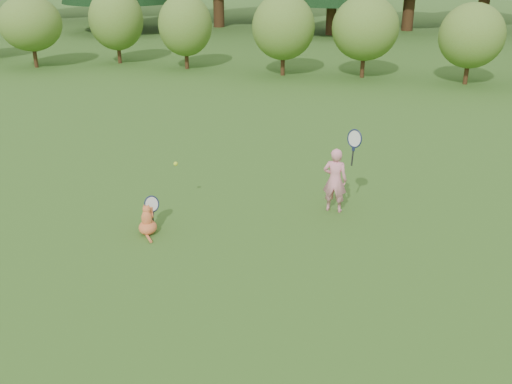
# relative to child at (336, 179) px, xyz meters

# --- Properties ---
(ground) EXTENTS (100.00, 100.00, 0.00)m
(ground) POSITION_rel_child_xyz_m (-1.26, -1.92, -0.55)
(ground) COLOR #275217
(ground) RESTS_ON ground
(shrub_row) EXTENTS (28.00, 3.00, 2.80)m
(shrub_row) POSITION_rel_child_xyz_m (-1.26, 11.08, 0.85)
(shrub_row) COLOR #576F22
(shrub_row) RESTS_ON ground
(child) EXTENTS (0.60, 0.37, 1.58)m
(child) POSITION_rel_child_xyz_m (0.00, 0.00, 0.00)
(child) COLOR pink
(child) RESTS_ON ground
(cat) EXTENTS (0.37, 0.64, 0.62)m
(cat) POSITION_rel_child_xyz_m (-2.66, -1.33, -0.32)
(cat) COLOR #BE4824
(cat) RESTS_ON ground
(tennis_ball) EXTENTS (0.07, 0.07, 0.07)m
(tennis_ball) POSITION_rel_child_xyz_m (-2.52, -0.35, 0.20)
(tennis_ball) COLOR #B1CA17
(tennis_ball) RESTS_ON ground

